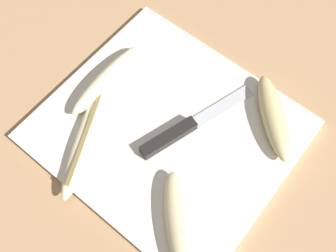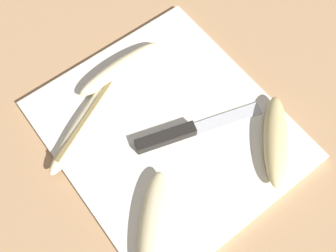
{
  "view_description": "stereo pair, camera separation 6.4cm",
  "coord_description": "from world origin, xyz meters",
  "px_view_note": "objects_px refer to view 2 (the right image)",
  "views": [
    {
      "loc": [
        0.17,
        -0.21,
        0.6
      ],
      "look_at": [
        0.0,
        0.0,
        0.02
      ],
      "focal_mm": 42.0,
      "sensor_mm": 36.0,
      "label": 1
    },
    {
      "loc": [
        0.22,
        -0.17,
        0.6
      ],
      "look_at": [
        0.0,
        0.0,
        0.02
      ],
      "focal_mm": 42.0,
      "sensor_mm": 36.0,
      "label": 2
    }
  ],
  "objects_px": {
    "banana_spotted_left": "(276,140)",
    "knife": "(177,134)",
    "banana_pale_long": "(123,67)",
    "banana_cream_curved": "(154,229)",
    "banana_bright_far": "(87,121)"
  },
  "relations": [
    {
      "from": "banana_pale_long",
      "to": "banana_bright_far",
      "type": "bearing_deg",
      "value": -65.91
    },
    {
      "from": "knife",
      "to": "banana_spotted_left",
      "type": "height_order",
      "value": "banana_spotted_left"
    },
    {
      "from": "knife",
      "to": "banana_cream_curved",
      "type": "xyz_separation_m",
      "value": [
        0.1,
        -0.12,
        0.01
      ]
    },
    {
      "from": "banana_cream_curved",
      "to": "banana_spotted_left",
      "type": "bearing_deg",
      "value": 88.51
    },
    {
      "from": "knife",
      "to": "banana_pale_long",
      "type": "xyz_separation_m",
      "value": [
        -0.16,
        0.0,
        0.01
      ]
    },
    {
      "from": "banana_pale_long",
      "to": "banana_cream_curved",
      "type": "distance_m",
      "value": 0.28
    },
    {
      "from": "banana_spotted_left",
      "to": "knife",
      "type": "bearing_deg",
      "value": -132.75
    },
    {
      "from": "knife",
      "to": "banana_spotted_left",
      "type": "xyz_separation_m",
      "value": [
        0.11,
        0.12,
        0.01
      ]
    },
    {
      "from": "banana_spotted_left",
      "to": "banana_bright_far",
      "type": "xyz_separation_m",
      "value": [
        -0.22,
        -0.22,
        -0.01
      ]
    },
    {
      "from": "banana_spotted_left",
      "to": "banana_cream_curved",
      "type": "xyz_separation_m",
      "value": [
        -0.01,
        -0.24,
        -0.0
      ]
    },
    {
      "from": "knife",
      "to": "banana_pale_long",
      "type": "height_order",
      "value": "banana_pale_long"
    },
    {
      "from": "banana_pale_long",
      "to": "banana_spotted_left",
      "type": "xyz_separation_m",
      "value": [
        0.26,
        0.11,
        0.0
      ]
    },
    {
      "from": "banana_pale_long",
      "to": "banana_spotted_left",
      "type": "distance_m",
      "value": 0.29
    },
    {
      "from": "banana_cream_curved",
      "to": "banana_bright_far",
      "type": "xyz_separation_m",
      "value": [
        -0.21,
        0.02,
        -0.01
      ]
    },
    {
      "from": "banana_pale_long",
      "to": "knife",
      "type": "bearing_deg",
      "value": -0.41
    }
  ]
}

